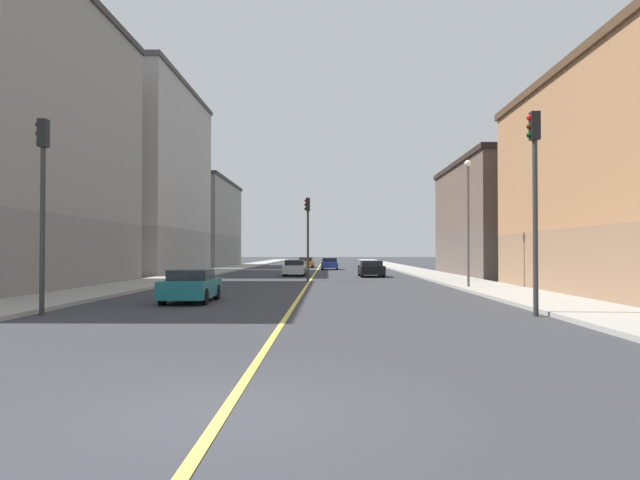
{
  "coord_description": "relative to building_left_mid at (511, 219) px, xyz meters",
  "views": [
    {
      "loc": [
        1.34,
        -7.41,
        2.06
      ],
      "look_at": [
        0.57,
        41.32,
        3.0
      ],
      "focal_mm": 32.8,
      "sensor_mm": 36.0,
      "label": 1
    }
  ],
  "objects": [
    {
      "name": "ground_plane",
      "position": [
        -16.49,
        -41.41,
        -4.76
      ],
      "size": [
        400.0,
        400.0,
        0.0
      ],
      "primitive_type": "plane",
      "color": "#313338",
      "rests_on": "ground"
    },
    {
      "name": "sidewalk_left",
      "position": [
        -6.45,
        7.59,
        -4.69
      ],
      "size": [
        3.56,
        168.0,
        0.15
      ],
      "primitive_type": "cube",
      "color": "#9E9B93",
      "rests_on": "ground"
    },
    {
      "name": "sidewalk_right",
      "position": [
        -26.54,
        7.59,
        -4.69
      ],
      "size": [
        3.56,
        168.0,
        0.15
      ],
      "primitive_type": "cube",
      "color": "#9E9B93",
      "rests_on": "ground"
    },
    {
      "name": "lane_center_stripe",
      "position": [
        -16.49,
        7.59,
        -4.75
      ],
      "size": [
        0.16,
        154.0,
        0.01
      ],
      "primitive_type": "cube",
      "color": "#E5D14C",
      "rests_on": "ground"
    },
    {
      "name": "building_left_mid",
      "position": [
        0.0,
        0.0,
        0.0
      ],
      "size": [
        9.63,
        18.17,
        9.5
      ],
      "color": "brown",
      "rests_on": "ground"
    },
    {
      "name": "building_right_midblock",
      "position": [
        -32.99,
        5.73,
        4.04
      ],
      "size": [
        9.63,
        20.34,
        17.58
      ],
      "color": "gray",
      "rests_on": "ground"
    },
    {
      "name": "building_right_distant",
      "position": [
        -32.99,
        28.19,
        0.95
      ],
      "size": [
        9.63,
        20.31,
        11.41
      ],
      "color": "slate",
      "rests_on": "ground"
    },
    {
      "name": "traffic_light_left_near",
      "position": [
        -8.64,
        -30.25,
        -0.6
      ],
      "size": [
        0.4,
        0.32,
        6.49
      ],
      "color": "#2D2D2D",
      "rests_on": "ground"
    },
    {
      "name": "traffic_light_right_near",
      "position": [
        -24.38,
        -30.25,
        -0.7
      ],
      "size": [
        0.4,
        0.32,
        6.31
      ],
      "color": "#2D2D2D",
      "rests_on": "ground"
    },
    {
      "name": "traffic_light_median_far",
      "position": [
        -16.64,
        -8.9,
        -1.04
      ],
      "size": [
        0.4,
        0.32,
        5.72
      ],
      "color": "#2D2D2D",
      "rests_on": "ground"
    },
    {
      "name": "street_lamp_left_near",
      "position": [
        -7.63,
        -17.11,
        -0.44
      ],
      "size": [
        0.36,
        0.36,
        6.86
      ],
      "color": "#4C4C51",
      "rests_on": "ground"
    },
    {
      "name": "car_orange",
      "position": [
        -18.08,
        24.8,
        -4.13
      ],
      "size": [
        1.99,
        4.46,
        1.29
      ],
      "color": "orange",
      "rests_on": "ground"
    },
    {
      "name": "car_black",
      "position": [
        -11.78,
        -1.67,
        -4.11
      ],
      "size": [
        1.98,
        4.46,
        1.31
      ],
      "color": "black",
      "rests_on": "ground"
    },
    {
      "name": "car_silver",
      "position": [
        -18.04,
        -0.03,
        -4.11
      ],
      "size": [
        1.85,
        4.46,
        1.33
      ],
      "color": "silver",
      "rests_on": "ground"
    },
    {
      "name": "car_blue",
      "position": [
        -15.1,
        16.85,
        -4.13
      ],
      "size": [
        1.95,
        4.28,
        1.31
      ],
      "color": "#23389E",
      "rests_on": "ground"
    },
    {
      "name": "car_teal",
      "position": [
        -20.75,
        -25.29,
        -4.11
      ],
      "size": [
        1.85,
        4.02,
        1.32
      ],
      "color": "#196670",
      "rests_on": "ground"
    }
  ]
}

